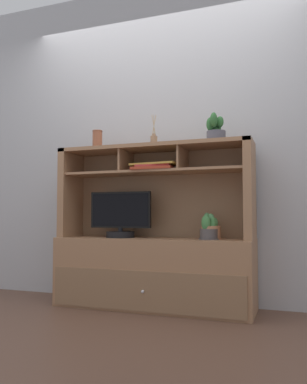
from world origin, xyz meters
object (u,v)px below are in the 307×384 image
magazine_stack_left (155,167)px  potted_succulent (216,131)px  tv_monitor (120,218)px  diffuser_bottle (154,140)px  potted_orchid (209,231)px  media_console (154,257)px  ceramic_vase (97,140)px  potted_fern (210,229)px

magazine_stack_left → potted_succulent: potted_succulent is taller
tv_monitor → magazine_stack_left: magazine_stack_left is taller
tv_monitor → diffuser_bottle: size_ratio=2.05×
potted_orchid → magazine_stack_left: (-0.43, -0.01, 0.50)m
magazine_stack_left → diffuser_bottle: 0.23m
media_console → magazine_stack_left: bearing=-63.6°
tv_monitor → ceramic_vase: size_ratio=3.18×
potted_succulent → ceramic_vase: 1.02m
ceramic_vase → diffuser_bottle: bearing=0.4°
tv_monitor → diffuser_bottle: diffuser_bottle is taller
magazine_stack_left → potted_fern: bearing=6.8°
potted_fern → magazine_stack_left: magazine_stack_left is taller
potted_fern → media_console: bearing=179.7°
media_console → ceramic_vase: size_ratio=9.53×
magazine_stack_left → diffuser_bottle: size_ratio=1.51×
tv_monitor → potted_succulent: potted_succulent is taller
media_console → tv_monitor: size_ratio=3.00×
magazine_stack_left → ceramic_vase: 0.60m
diffuser_bottle → potted_succulent: bearing=-2.8°
media_console → potted_orchid: (0.45, -0.04, 0.22)m
diffuser_bottle → potted_fern: bearing=-0.8°
tv_monitor → potted_succulent: 1.03m
tv_monitor → potted_fern: bearing=2.1°
magazine_stack_left → potted_orchid: bearing=1.7°
magazine_stack_left → potted_succulent: bearing=4.0°
magazine_stack_left → potted_succulent: size_ratio=1.78×
potted_succulent → diffuser_bottle: bearing=177.2°
potted_orchid → potted_succulent: (0.05, 0.02, 0.76)m
potted_fern → ceramic_vase: (-0.97, 0.00, 0.74)m
magazine_stack_left → tv_monitor: bearing=175.4°
tv_monitor → magazine_stack_left: size_ratio=1.36×
tv_monitor → potted_orchid: 0.74m
magazine_stack_left → potted_succulent: (0.48, 0.03, 0.26)m
media_console → ceramic_vase: ceramic_vase is taller
potted_fern → ceramic_vase: size_ratio=1.21×
diffuser_bottle → media_console: bearing=-90.0°
media_console → potted_fern: media_console is taller
media_console → ceramic_vase: bearing=179.9°
tv_monitor → ceramic_vase: bearing=172.6°
diffuser_bottle → ceramic_vase: (-0.51, -0.00, 0.04)m
ceramic_vase → media_console: bearing=-0.1°
media_console → tv_monitor: 0.42m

